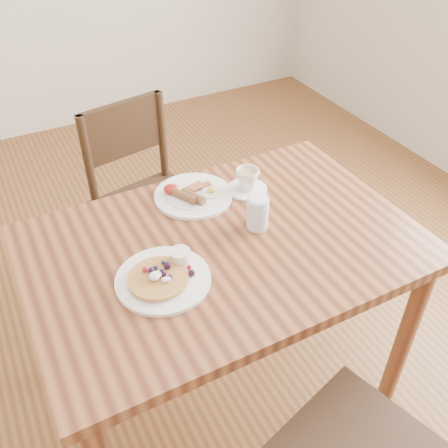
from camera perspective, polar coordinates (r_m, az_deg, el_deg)
name	(u,v)px	position (r m, az deg, el deg)	size (l,w,h in m)	color
ground	(224,383)	(2.11, 0.00, -17.70)	(5.00, 5.00, 0.00)	brown
dining_table	(224,265)	(1.60, 0.00, -4.71)	(1.20, 0.80, 0.75)	brown
chair_far	(146,196)	(2.20, -8.88, 3.16)	(0.49, 0.49, 0.88)	#341E12
pancake_plate	(164,276)	(1.42, -6.90, -5.97)	(0.27, 0.27, 0.06)	white
breakfast_plate	(192,195)	(1.72, -3.65, 3.37)	(0.27, 0.27, 0.04)	white
teacup_saucer	(247,181)	(1.74, 2.69, 4.91)	(0.14, 0.14, 0.08)	white
water_glass	(258,213)	(1.57, 3.86, 1.27)	(0.07, 0.07, 0.11)	silver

